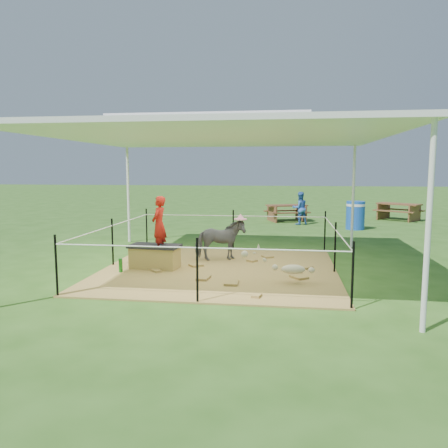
# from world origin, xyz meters

# --- Properties ---
(ground) EXTENTS (90.00, 90.00, 0.00)m
(ground) POSITION_xyz_m (0.00, 0.00, 0.00)
(ground) COLOR #2D5919
(ground) RESTS_ON ground
(hay_patch) EXTENTS (4.60, 4.60, 0.03)m
(hay_patch) POSITION_xyz_m (0.00, 0.00, 0.01)
(hay_patch) COLOR brown
(hay_patch) RESTS_ON ground
(canopy_tent) EXTENTS (6.30, 6.30, 2.90)m
(canopy_tent) POSITION_xyz_m (0.00, 0.00, 2.69)
(canopy_tent) COLOR silver
(canopy_tent) RESTS_ON ground
(rope_fence) EXTENTS (4.54, 4.54, 1.00)m
(rope_fence) POSITION_xyz_m (0.00, -0.00, 0.64)
(rope_fence) COLOR black
(rope_fence) RESTS_ON ground
(straw_bale) EXTENTS (0.99, 0.57, 0.42)m
(straw_bale) POSITION_xyz_m (-1.30, -0.15, 0.24)
(straw_bale) COLOR #B38E41
(straw_bale) RESTS_ON hay_patch
(dark_cloth) EXTENTS (1.05, 0.63, 0.05)m
(dark_cloth) POSITION_xyz_m (-1.30, -0.15, 0.47)
(dark_cloth) COLOR black
(dark_cloth) RESTS_ON straw_bale
(woman) EXTENTS (0.31, 0.44, 1.13)m
(woman) POSITION_xyz_m (-1.20, -0.15, 1.01)
(woman) COLOR red
(woman) RESTS_ON straw_bale
(green_bottle) EXTENTS (0.08, 0.08, 0.26)m
(green_bottle) POSITION_xyz_m (-1.85, -0.60, 0.16)
(green_bottle) COLOR #1B7219
(green_bottle) RESTS_ON hay_patch
(pony) EXTENTS (1.16, 0.81, 0.89)m
(pony) POSITION_xyz_m (-0.11, 0.75, 0.48)
(pony) COLOR #505055
(pony) RESTS_ON hay_patch
(pink_hat) EXTENTS (0.28, 0.28, 0.13)m
(pink_hat) POSITION_xyz_m (-0.11, 0.75, 0.99)
(pink_hat) COLOR pink
(pink_hat) RESTS_ON pony
(foal) EXTENTS (1.06, 0.65, 0.56)m
(foal) POSITION_xyz_m (1.44, -0.98, 0.31)
(foal) COLOR #C7B591
(foal) RESTS_ON hay_patch
(trash_barrel) EXTENTS (0.73, 0.73, 0.94)m
(trash_barrel) POSITION_xyz_m (3.61, 6.48, 0.47)
(trash_barrel) COLOR blue
(trash_barrel) RESTS_ON ground
(picnic_table_near) EXTENTS (1.82, 1.57, 0.64)m
(picnic_table_near) POSITION_xyz_m (1.34, 8.53, 0.32)
(picnic_table_near) COLOR #58331E
(picnic_table_near) RESTS_ON ground
(picnic_table_far) EXTENTS (1.98, 1.89, 0.67)m
(picnic_table_far) POSITION_xyz_m (5.73, 9.47, 0.33)
(picnic_table_far) COLOR brown
(picnic_table_far) RESTS_ON ground
(distant_person) EXTENTS (0.71, 0.64, 1.19)m
(distant_person) POSITION_xyz_m (1.81, 7.52, 0.60)
(distant_person) COLOR blue
(distant_person) RESTS_ON ground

